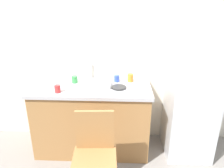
# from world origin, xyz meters

# --- Properties ---
(back_wall) EXTENTS (4.80, 0.10, 2.47)m
(back_wall) POSITION_xyz_m (0.00, 1.00, 1.24)
(back_wall) COLOR silver
(back_wall) RESTS_ON ground_plane
(cabinet_base) EXTENTS (1.37, 0.60, 0.83)m
(cabinet_base) POSITION_xyz_m (-0.41, 0.65, 0.41)
(cabinet_base) COLOR #A87542
(cabinet_base) RESTS_ON ground_plane
(countertop) EXTENTS (1.41, 0.64, 0.04)m
(countertop) POSITION_xyz_m (-0.41, 0.65, 0.85)
(countertop) COLOR #B7B7BC
(countertop) RESTS_ON cabinet_base
(faucet) EXTENTS (0.02, 0.02, 0.25)m
(faucet) POSITION_xyz_m (-0.48, 0.90, 0.99)
(faucet) COLOR #B7B7BC
(faucet) RESTS_ON countertop
(refrigerator) EXTENTS (0.53, 0.60, 1.15)m
(refrigerator) POSITION_xyz_m (0.77, 0.65, 0.58)
(refrigerator) COLOR silver
(refrigerator) RESTS_ON ground_plane
(chair) EXTENTS (0.42, 0.42, 0.89)m
(chair) POSITION_xyz_m (-0.29, -0.12, 0.50)
(chair) COLOR #A87542
(chair) RESTS_ON ground_plane
(dish_tray) EXTENTS (0.28, 0.20, 0.05)m
(dish_tray) POSITION_xyz_m (-0.32, 0.65, 0.89)
(dish_tray) COLOR white
(dish_tray) RESTS_ON countertop
(hotplate) EXTENTS (0.17, 0.17, 0.02)m
(hotplate) POSITION_xyz_m (-0.08, 0.60, 0.88)
(hotplate) COLOR #2D2D2D
(hotplate) RESTS_ON countertop
(cup_blue) EXTENTS (0.07, 0.07, 0.08)m
(cup_blue) POSITION_xyz_m (-0.11, 0.81, 0.91)
(cup_blue) COLOR blue
(cup_blue) RESTS_ON countertop
(cup_orange) EXTENTS (0.07, 0.07, 0.10)m
(cup_orange) POSITION_xyz_m (0.06, 0.82, 0.92)
(cup_orange) COLOR orange
(cup_orange) RESTS_ON countertop
(cup_green) EXTENTS (0.07, 0.07, 0.08)m
(cup_green) POSITION_xyz_m (-0.63, 0.75, 0.91)
(cup_green) COLOR green
(cup_green) RESTS_ON countertop
(cup_red) EXTENTS (0.07, 0.07, 0.08)m
(cup_red) POSITION_xyz_m (-0.76, 0.45, 0.91)
(cup_red) COLOR red
(cup_red) RESTS_ON countertop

